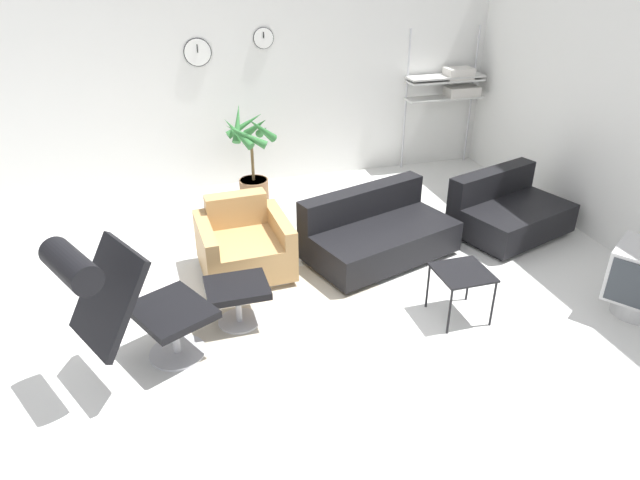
{
  "coord_description": "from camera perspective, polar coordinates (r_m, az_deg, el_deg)",
  "views": [
    {
      "loc": [
        -0.94,
        -3.82,
        2.9
      ],
      "look_at": [
        0.31,
        0.39,
        0.55
      ],
      "focal_mm": 32.0,
      "sensor_mm": 36.0,
      "label": 1
    }
  ],
  "objects": [
    {
      "name": "ground_plane",
      "position": [
        4.89,
        -2.21,
        -8.29
      ],
      "size": [
        12.0,
        12.0,
        0.0
      ],
      "primitive_type": "plane",
      "color": "silver"
    },
    {
      "name": "wall_back",
      "position": [
        7.31,
        -9.12,
        15.94
      ],
      "size": [
        12.0,
        0.09,
        2.8
      ],
      "color": "silver",
      "rests_on": "ground_plane"
    },
    {
      "name": "round_rug",
      "position": [
        4.89,
        -2.06,
        -8.28
      ],
      "size": [
        1.88,
        1.88,
        0.01
      ],
      "color": "#BCB29E",
      "rests_on": "ground_plane"
    },
    {
      "name": "lounge_chair",
      "position": [
        4.18,
        -19.3,
        -5.24
      ],
      "size": [
        1.13,
        0.95,
        1.16
      ],
      "rotation": [
        0.0,
        0.0,
        -1.1
      ],
      "color": "#BCBCC1",
      "rests_on": "ground_plane"
    },
    {
      "name": "ottoman",
      "position": [
        4.78,
        -8.26,
        -5.36
      ],
      "size": [
        0.51,
        0.43,
        0.38
      ],
      "color": "#BCBCC1",
      "rests_on": "ground_plane"
    },
    {
      "name": "armchair_red",
      "position": [
        5.51,
        -7.62,
        -0.71
      ],
      "size": [
        0.86,
        0.85,
        0.71
      ],
      "rotation": [
        0.0,
        0.0,
        3.19
      ],
      "color": "silver",
      "rests_on": "ground_plane"
    },
    {
      "name": "couch_low",
      "position": [
        5.77,
        5.73,
        0.53
      ],
      "size": [
        1.64,
        1.23,
        0.66
      ],
      "rotation": [
        0.0,
        0.0,
        3.45
      ],
      "color": "black",
      "rests_on": "ground_plane"
    },
    {
      "name": "couch_second",
      "position": [
        6.53,
        18.25,
        2.6
      ],
      "size": [
        1.36,
        1.14,
        0.66
      ],
      "rotation": [
        0.0,
        0.0,
        3.45
      ],
      "color": "black",
      "rests_on": "ground_plane"
    },
    {
      "name": "side_table",
      "position": [
        4.9,
        14.03,
        -3.52
      ],
      "size": [
        0.44,
        0.44,
        0.45
      ],
      "color": "black",
      "rests_on": "ground_plane"
    },
    {
      "name": "potted_plant",
      "position": [
        6.92,
        -6.84,
        7.6
      ],
      "size": [
        0.65,
        0.65,
        1.2
      ],
      "color": "brown",
      "rests_on": "ground_plane"
    },
    {
      "name": "shelf_unit",
      "position": [
        8.09,
        13.12,
        14.9
      ],
      "size": [
        1.05,
        0.28,
        1.87
      ],
      "color": "#BCBCC1",
      "rests_on": "ground_plane"
    }
  ]
}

